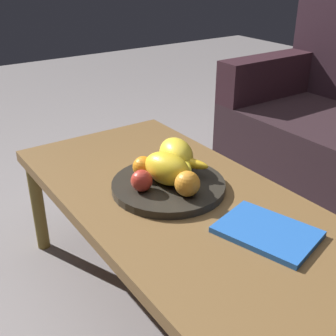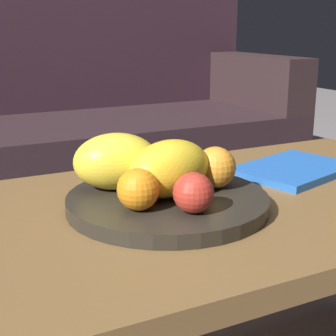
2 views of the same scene
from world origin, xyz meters
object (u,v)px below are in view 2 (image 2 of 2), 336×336
(couch, at_px, (76,141))
(melon_large_front, at_px, (116,161))
(coffee_table, at_px, (193,226))
(apple_front, at_px, (193,193))
(fruit_bowl, at_px, (168,202))
(banana_bunch, at_px, (148,170))
(melon_smaller_beside, at_px, (170,169))
(orange_front, at_px, (216,168))
(magazine, at_px, (294,169))
(orange_left, at_px, (138,189))

(couch, height_order, melon_large_front, couch)
(coffee_table, xyz_separation_m, apple_front, (-0.06, -0.10, 0.10))
(couch, relative_size, melon_large_front, 10.98)
(coffee_table, height_order, fruit_bowl, fruit_bowl)
(fruit_bowl, relative_size, banana_bunch, 2.29)
(fruit_bowl, distance_m, apple_front, 0.10)
(melon_smaller_beside, relative_size, apple_front, 2.45)
(fruit_bowl, xyz_separation_m, melon_large_front, (-0.07, 0.08, 0.06))
(orange_front, distance_m, magazine, 0.27)
(fruit_bowl, xyz_separation_m, orange_left, (-0.08, -0.04, 0.05))
(orange_left, relative_size, banana_bunch, 0.44)
(banana_bunch, bearing_deg, orange_left, -122.05)
(orange_left, bearing_deg, fruit_bowl, 29.49)
(orange_left, relative_size, apple_front, 1.05)
(orange_front, relative_size, magazine, 0.31)
(melon_smaller_beside, height_order, apple_front, melon_smaller_beside)
(couch, relative_size, banana_bunch, 10.86)
(couch, relative_size, magazine, 6.80)
(melon_large_front, bearing_deg, melon_smaller_beside, -50.96)
(coffee_table, relative_size, apple_front, 18.72)
(orange_front, height_order, magazine, orange_front)
(orange_left, bearing_deg, orange_front, 13.39)
(couch, xyz_separation_m, magazine, (0.17, -1.08, 0.13))
(melon_large_front, bearing_deg, magazine, 0.01)
(melon_large_front, xyz_separation_m, banana_bunch, (0.06, -0.01, -0.02))
(magazine, bearing_deg, orange_left, 179.85)
(melon_large_front, distance_m, banana_bunch, 0.06)
(melon_smaller_beside, distance_m, apple_front, 0.09)
(fruit_bowl, relative_size, melon_large_front, 2.31)
(orange_front, distance_m, orange_left, 0.18)
(fruit_bowl, distance_m, banana_bunch, 0.08)
(couch, xyz_separation_m, orange_front, (-0.08, -1.16, 0.19))
(coffee_table, relative_size, couch, 0.73)
(magazine, bearing_deg, apple_front, -169.99)
(couch, relative_size, orange_left, 24.48)
(melon_smaller_beside, bearing_deg, fruit_bowl, 100.81)
(fruit_bowl, relative_size, orange_left, 5.15)
(fruit_bowl, height_order, orange_left, orange_left)
(coffee_table, relative_size, melon_large_front, 8.01)
(melon_large_front, xyz_separation_m, apple_front, (0.06, -0.17, -0.02))
(melon_large_front, height_order, melon_smaller_beside, melon_large_front)
(orange_left, height_order, apple_front, orange_left)
(melon_large_front, relative_size, magazine, 0.62)
(melon_smaller_beside, bearing_deg, apple_front, -92.30)
(fruit_bowl, height_order, apple_front, apple_front)
(melon_smaller_beside, relative_size, orange_front, 2.12)
(apple_front, bearing_deg, melon_large_front, 110.23)
(coffee_table, bearing_deg, couch, 83.65)
(melon_smaller_beside, height_order, magazine, melon_smaller_beside)
(fruit_bowl, height_order, orange_front, orange_front)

